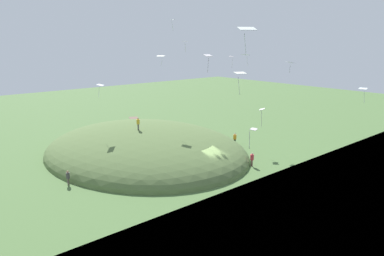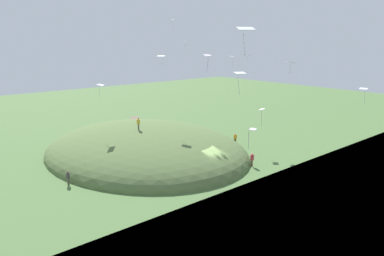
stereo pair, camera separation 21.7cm
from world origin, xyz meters
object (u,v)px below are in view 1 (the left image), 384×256
(person_walking_path, at_px, (235,138))
(kite_6, at_px, (208,57))
(kite_0, at_px, (173,21))
(kite_13, at_px, (363,89))
(person_on_hilltop, at_px, (68,176))
(kite_7, at_px, (100,85))
(person_watching_kites, at_px, (252,158))
(kite_4, at_px, (161,56))
(kite_1, at_px, (262,111))
(person_near_shore, at_px, (138,122))
(kite_9, at_px, (246,55))
(kite_10, at_px, (240,74))
(kite_3, at_px, (253,131))
(kite_2, at_px, (290,63))
(kite_11, at_px, (231,57))
(kite_5, at_px, (247,30))
(kite_12, at_px, (185,42))

(person_walking_path, relative_size, kite_6, 1.07)
(kite_0, xyz_separation_m, kite_13, (-23.31, -10.04, -8.29))
(person_on_hilltop, relative_size, kite_7, 0.96)
(person_on_hilltop, bearing_deg, person_watching_kites, 114.64)
(kite_0, relative_size, kite_4, 1.21)
(kite_1, relative_size, kite_4, 1.53)
(person_near_shore, bearing_deg, kite_9, 130.21)
(person_watching_kites, bearing_deg, kite_10, -42.80)
(person_near_shore, relative_size, kite_13, 0.91)
(person_walking_path, relative_size, kite_3, 0.97)
(person_near_shore, relative_size, kite_4, 1.19)
(kite_1, xyz_separation_m, kite_6, (1.02, 6.74, 5.61))
(kite_13, bearing_deg, kite_2, 36.61)
(person_watching_kites, relative_size, kite_2, 1.20)
(kite_6, bearing_deg, kite_4, -21.75)
(kite_3, height_order, kite_11, kite_11)
(kite_0, distance_m, kite_2, 18.03)
(kite_0, bearing_deg, kite_6, 150.90)
(kite_4, height_order, kite_10, kite_4)
(kite_10, bearing_deg, kite_9, -50.49)
(kite_5, bearing_deg, person_walking_path, -46.26)
(kite_4, bearing_deg, kite_10, 173.28)
(person_walking_path, bearing_deg, kite_9, -130.74)
(kite_9, relative_size, kite_11, 0.96)
(kite_1, distance_m, kite_3, 8.98)
(kite_1, relative_size, kite_5, 1.07)
(kite_7, xyz_separation_m, kite_13, (-22.86, -21.96, -0.09))
(kite_12, bearing_deg, kite_1, 168.34)
(kite_2, height_order, kite_13, kite_2)
(person_on_hilltop, distance_m, kite_7, 13.01)
(kite_5, bearing_deg, person_near_shore, -12.49)
(person_watching_kites, distance_m, kite_6, 15.70)
(person_walking_path, bearing_deg, kite_13, 136.61)
(person_near_shore, distance_m, kite_10, 16.39)
(kite_2, distance_m, kite_3, 18.16)
(kite_0, height_order, kite_6, kite_0)
(person_on_hilltop, bearing_deg, kite_2, 118.28)
(person_on_hilltop, xyz_separation_m, kite_12, (4.38, -19.47, 13.44))
(kite_3, height_order, kite_10, kite_10)
(kite_5, bearing_deg, kite_4, -22.40)
(person_near_shore, distance_m, kite_5, 25.01)
(person_watching_kites, bearing_deg, kite_0, -158.41)
(kite_10, bearing_deg, person_on_hilltop, 51.86)
(person_watching_kites, height_order, kite_6, kite_6)
(person_watching_kites, bearing_deg, person_on_hilltop, -91.10)
(kite_10, bearing_deg, kite_3, 140.05)
(person_walking_path, distance_m, kite_9, 11.98)
(person_near_shore, xyz_separation_m, kite_2, (-13.01, -13.46, 7.62))
(kite_9, xyz_separation_m, kite_12, (4.22, 7.81, 1.83))
(person_on_hilltop, distance_m, kite_2, 28.44)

